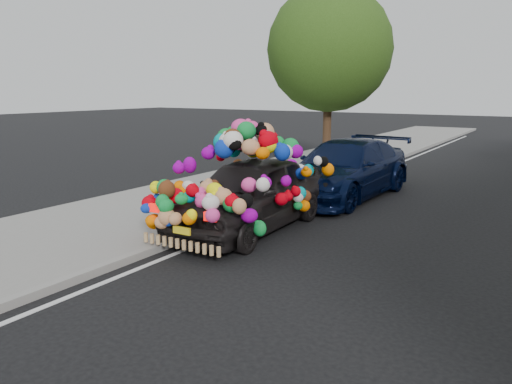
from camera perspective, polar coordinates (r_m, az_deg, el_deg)
ground at (r=7.68m, az=3.80°, el=-9.04°), size 100.00×100.00×0.00m
sidewalk at (r=10.33m, az=-17.59°, el=-3.75°), size 4.00×60.00×0.12m
kerb at (r=8.96m, az=-9.52°, el=-5.66°), size 0.15×60.00×0.13m
tree_near_sidewalk at (r=17.43m, az=8.37°, el=15.88°), size 4.20×4.20×6.13m
plush_art_car at (r=9.68m, az=-0.68°, el=1.81°), size 2.16×4.41×2.06m
navy_sedan at (r=12.89m, az=10.10°, el=2.61°), size 2.27×5.05×1.44m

